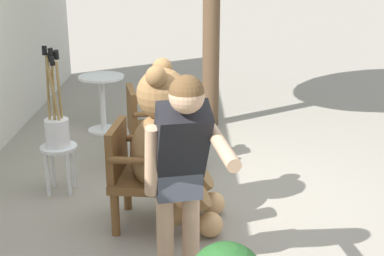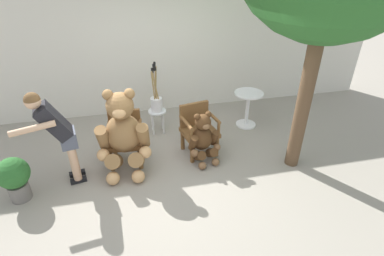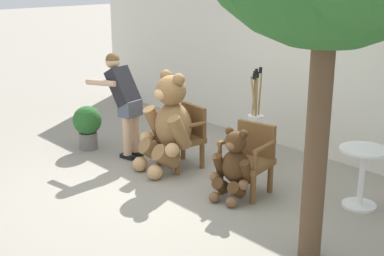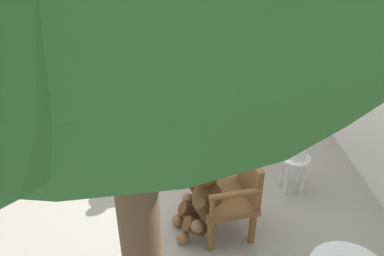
{
  "view_description": "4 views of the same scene",
  "coord_description": "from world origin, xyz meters",
  "px_view_note": "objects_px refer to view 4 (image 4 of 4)",
  "views": [
    {
      "loc": [
        -4.66,
        0.15,
        2.19
      ],
      "look_at": [
        -0.24,
        0.12,
        0.71
      ],
      "focal_mm": 50.0,
      "sensor_mm": 36.0,
      "label": 1
    },
    {
      "loc": [
        -0.44,
        -3.71,
        3.09
      ],
      "look_at": [
        0.38,
        0.02,
        0.81
      ],
      "focal_mm": 28.0,
      "sensor_mm": 36.0,
      "label": 2
    },
    {
      "loc": [
        4.76,
        -4.08,
        2.71
      ],
      "look_at": [
        -0.01,
        0.18,
        0.77
      ],
      "focal_mm": 50.0,
      "sensor_mm": 36.0,
      "label": 3
    },
    {
      "loc": [
        3.48,
        0.1,
        2.83
      ],
      "look_at": [
        -0.38,
        0.2,
        0.64
      ],
      "focal_mm": 35.0,
      "sensor_mm": 36.0,
      "label": 4
    }
  ],
  "objects_px": {
    "wooden_chair_left": "(220,131)",
    "white_stool": "(294,165)",
    "wooden_chair_right": "(232,193)",
    "potted_plant": "(173,88)",
    "teddy_bear_small": "(203,197)",
    "teddy_bear_large": "(200,116)",
    "brush_bucket": "(298,141)",
    "person_visitor": "(190,72)"
  },
  "relations": [
    {
      "from": "wooden_chair_right",
      "to": "potted_plant",
      "type": "distance_m",
      "value": 2.83
    },
    {
      "from": "person_visitor",
      "to": "brush_bucket",
      "type": "bearing_deg",
      "value": 37.56
    },
    {
      "from": "teddy_bear_large",
      "to": "white_stool",
      "type": "height_order",
      "value": "teddy_bear_large"
    },
    {
      "from": "teddy_bear_small",
      "to": "brush_bucket",
      "type": "relative_size",
      "value": 0.95
    },
    {
      "from": "person_visitor",
      "to": "wooden_chair_left",
      "type": "bearing_deg",
      "value": 22.28
    },
    {
      "from": "teddy_bear_small",
      "to": "person_visitor",
      "type": "bearing_deg",
      "value": -177.83
    },
    {
      "from": "teddy_bear_small",
      "to": "white_stool",
      "type": "xyz_separation_m",
      "value": [
        -0.63,
        1.08,
        -0.08
      ]
    },
    {
      "from": "white_stool",
      "to": "brush_bucket",
      "type": "bearing_deg",
      "value": -170.8
    },
    {
      "from": "teddy_bear_small",
      "to": "wooden_chair_left",
      "type": "bearing_deg",
      "value": 167.0
    },
    {
      "from": "wooden_chair_left",
      "to": "teddy_bear_large",
      "type": "bearing_deg",
      "value": -93.14
    },
    {
      "from": "potted_plant",
      "to": "teddy_bear_large",
      "type": "bearing_deg",
      "value": 13.69
    },
    {
      "from": "brush_bucket",
      "to": "white_stool",
      "type": "bearing_deg",
      "value": 9.2
    },
    {
      "from": "person_visitor",
      "to": "brush_bucket",
      "type": "height_order",
      "value": "person_visitor"
    },
    {
      "from": "potted_plant",
      "to": "wooden_chair_left",
      "type": "bearing_deg",
      "value": 22.18
    },
    {
      "from": "brush_bucket",
      "to": "potted_plant",
      "type": "xyz_separation_m",
      "value": [
        -2.15,
        -1.42,
        -0.27
      ]
    },
    {
      "from": "wooden_chair_right",
      "to": "teddy_bear_large",
      "type": "bearing_deg",
      "value": -168.41
    },
    {
      "from": "teddy_bear_small",
      "to": "white_stool",
      "type": "height_order",
      "value": "teddy_bear_small"
    },
    {
      "from": "wooden_chair_right",
      "to": "teddy_bear_large",
      "type": "xyz_separation_m",
      "value": [
        -1.24,
        -0.25,
        0.21
      ]
    },
    {
      "from": "potted_plant",
      "to": "person_visitor",
      "type": "bearing_deg",
      "value": 22.04
    },
    {
      "from": "wooden_chair_right",
      "to": "person_visitor",
      "type": "xyz_separation_m",
      "value": [
        -2.13,
        -0.37,
        0.45
      ]
    },
    {
      "from": "teddy_bear_small",
      "to": "person_visitor",
      "type": "distance_m",
      "value": 2.2
    },
    {
      "from": "brush_bucket",
      "to": "potted_plant",
      "type": "height_order",
      "value": "brush_bucket"
    },
    {
      "from": "wooden_chair_left",
      "to": "teddy_bear_large",
      "type": "distance_m",
      "value": 0.33
    },
    {
      "from": "person_visitor",
      "to": "potted_plant",
      "type": "distance_m",
      "value": 0.85
    },
    {
      "from": "brush_bucket",
      "to": "teddy_bear_large",
      "type": "bearing_deg",
      "value": -120.84
    },
    {
      "from": "wooden_chair_right",
      "to": "teddy_bear_small",
      "type": "distance_m",
      "value": 0.29
    },
    {
      "from": "wooden_chair_left",
      "to": "brush_bucket",
      "type": "xyz_separation_m",
      "value": [
        0.61,
        0.8,
        0.21
      ]
    },
    {
      "from": "teddy_bear_small",
      "to": "brush_bucket",
      "type": "distance_m",
      "value": 1.28
    },
    {
      "from": "person_visitor",
      "to": "potted_plant",
      "type": "relative_size",
      "value": 2.24
    },
    {
      "from": "wooden_chair_right",
      "to": "white_stool",
      "type": "relative_size",
      "value": 1.87
    },
    {
      "from": "wooden_chair_left",
      "to": "brush_bucket",
      "type": "bearing_deg",
      "value": 52.37
    },
    {
      "from": "wooden_chair_left",
      "to": "brush_bucket",
      "type": "distance_m",
      "value": 1.03
    },
    {
      "from": "wooden_chair_left",
      "to": "teddy_bear_small",
      "type": "bearing_deg",
      "value": -13.0
    },
    {
      "from": "white_stool",
      "to": "wooden_chair_left",
      "type": "bearing_deg",
      "value": -127.65
    },
    {
      "from": "teddy_bear_small",
      "to": "brush_bucket",
      "type": "xyz_separation_m",
      "value": [
        -0.63,
        1.08,
        0.24
      ]
    },
    {
      "from": "wooden_chair_right",
      "to": "teddy_bear_large",
      "type": "relative_size",
      "value": 0.62
    },
    {
      "from": "brush_bucket",
      "to": "potted_plant",
      "type": "relative_size",
      "value": 1.37
    },
    {
      "from": "teddy_bear_large",
      "to": "brush_bucket",
      "type": "xyz_separation_m",
      "value": [
        0.63,
        1.05,
        -0.01
      ]
    },
    {
      "from": "person_visitor",
      "to": "potted_plant",
      "type": "bearing_deg",
      "value": -157.96
    },
    {
      "from": "wooden_chair_right",
      "to": "brush_bucket",
      "type": "bearing_deg",
      "value": 127.59
    },
    {
      "from": "wooden_chair_left",
      "to": "white_stool",
      "type": "distance_m",
      "value": 1.01
    },
    {
      "from": "teddy_bear_small",
      "to": "white_stool",
      "type": "bearing_deg",
      "value": 120.34
    }
  ]
}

